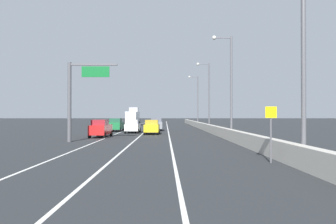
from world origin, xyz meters
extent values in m
plane|color=#26282B|center=(0.00, 64.00, 0.00)|extent=(320.00, 320.00, 0.00)
cube|color=silver|center=(-5.50, 55.00, 0.00)|extent=(0.16, 130.00, 0.00)
cube|color=silver|center=(-2.00, 55.00, 0.00)|extent=(0.16, 130.00, 0.00)
cube|color=silver|center=(1.50, 55.00, 0.00)|extent=(0.16, 130.00, 0.00)
cube|color=#B2ADA3|center=(7.54, 40.00, 0.55)|extent=(0.60, 120.00, 1.10)
cylinder|color=#47474C|center=(-8.00, 27.77, 3.75)|extent=(0.36, 0.36, 7.50)
cube|color=#47474C|center=(-5.75, 27.77, 7.30)|extent=(4.50, 0.20, 0.20)
cube|color=#0C5923|center=(-5.53, 27.65, 6.60)|extent=(2.60, 0.10, 1.00)
cylinder|color=#4C4C51|center=(6.64, 14.29, 1.20)|extent=(0.10, 0.10, 2.40)
cube|color=yellow|center=(6.64, 14.25, 2.70)|extent=(0.60, 0.04, 0.60)
cylinder|color=#4C4C51|center=(7.97, 13.29, 5.43)|extent=(0.24, 0.24, 10.85)
cylinder|color=#4C4C51|center=(8.01, 31.34, 5.43)|extent=(0.24, 0.24, 10.85)
cube|color=#4C4C51|center=(7.11, 31.34, 10.70)|extent=(1.80, 0.12, 0.12)
sphere|color=beige|center=(6.21, 31.34, 10.70)|extent=(0.44, 0.44, 0.44)
cylinder|color=#4C4C51|center=(8.10, 49.39, 5.43)|extent=(0.24, 0.24, 10.85)
cube|color=#4C4C51|center=(7.20, 49.39, 10.70)|extent=(1.80, 0.12, 0.12)
sphere|color=beige|center=(6.30, 49.39, 10.70)|extent=(0.44, 0.44, 0.44)
cylinder|color=#4C4C51|center=(8.08, 67.45, 5.43)|extent=(0.24, 0.24, 10.85)
cube|color=#4C4C51|center=(7.18, 67.45, 10.70)|extent=(1.80, 0.12, 0.12)
sphere|color=beige|center=(6.28, 67.45, 10.70)|extent=(0.44, 0.44, 0.44)
cube|color=white|center=(-3.54, 43.06, 0.80)|extent=(1.87, 4.55, 0.91)
cube|color=#96969E|center=(-3.54, 42.60, 1.55)|extent=(1.63, 2.05, 0.60)
cylinder|color=black|center=(-4.35, 44.88, 0.34)|extent=(0.23, 0.68, 0.68)
cylinder|color=black|center=(-2.69, 44.87, 0.34)|extent=(0.23, 0.68, 0.68)
cylinder|color=black|center=(-4.39, 41.25, 0.34)|extent=(0.23, 0.68, 0.68)
cylinder|color=black|center=(-2.72, 41.23, 0.34)|extent=(0.23, 0.68, 0.68)
cube|color=gold|center=(-0.70, 39.85, 0.81)|extent=(1.95, 4.13, 0.94)
cube|color=olive|center=(-0.71, 39.44, 1.58)|extent=(1.67, 1.88, 0.60)
cylinder|color=black|center=(-1.51, 41.46, 0.34)|extent=(0.24, 0.69, 0.68)
cylinder|color=black|center=(0.18, 41.42, 0.34)|extent=(0.24, 0.69, 0.68)
cylinder|color=black|center=(-1.58, 38.28, 0.34)|extent=(0.24, 0.69, 0.68)
cylinder|color=black|center=(0.10, 38.24, 0.34)|extent=(0.24, 0.69, 0.68)
cube|color=slate|center=(-0.41, 49.15, 0.89)|extent=(1.98, 4.31, 1.10)
cube|color=#4D505A|center=(-0.40, 48.73, 1.74)|extent=(1.68, 1.97, 0.60)
cylinder|color=black|center=(-1.31, 50.80, 0.34)|extent=(0.24, 0.69, 0.68)
cylinder|color=black|center=(0.36, 50.86, 0.34)|extent=(0.24, 0.69, 0.68)
cylinder|color=black|center=(-1.18, 47.45, 0.34)|extent=(0.24, 0.69, 0.68)
cylinder|color=black|center=(0.48, 47.51, 0.34)|extent=(0.24, 0.69, 0.68)
cube|color=#196033|center=(-6.53, 47.46, 0.87)|extent=(1.85, 4.73, 1.05)
cube|color=#1C4633|center=(-6.54, 46.99, 1.69)|extent=(1.61, 2.14, 0.60)
cylinder|color=black|center=(-7.34, 49.37, 0.34)|extent=(0.23, 0.68, 0.68)
cylinder|color=black|center=(-5.69, 49.36, 0.34)|extent=(0.23, 0.68, 0.68)
cylinder|color=black|center=(-7.37, 45.56, 0.34)|extent=(0.23, 0.68, 0.68)
cylinder|color=black|center=(-5.73, 45.54, 0.34)|extent=(0.23, 0.68, 0.68)
cube|color=black|center=(-6.75, 85.23, 0.86)|extent=(1.76, 4.72, 1.04)
cube|color=black|center=(-6.75, 84.76, 1.68)|extent=(1.54, 2.13, 0.60)
cylinder|color=black|center=(-7.53, 87.14, 0.34)|extent=(0.22, 0.68, 0.68)
cylinder|color=black|center=(-5.95, 87.14, 0.34)|extent=(0.22, 0.68, 0.68)
cylinder|color=black|center=(-7.55, 83.33, 0.34)|extent=(0.22, 0.68, 0.68)
cylinder|color=black|center=(-5.96, 83.32, 0.34)|extent=(0.22, 0.68, 0.68)
cube|color=red|center=(-6.32, 34.32, 0.87)|extent=(1.91, 4.75, 1.06)
cube|color=maroon|center=(-6.33, 33.85, 1.70)|extent=(1.62, 2.16, 0.60)
cylinder|color=black|center=(-7.07, 36.25, 0.34)|extent=(0.24, 0.69, 0.68)
cylinder|color=black|center=(-5.46, 36.20, 0.34)|extent=(0.24, 0.69, 0.68)
cylinder|color=black|center=(-7.18, 32.45, 0.34)|extent=(0.24, 0.69, 0.68)
cylinder|color=black|center=(-5.57, 32.40, 0.34)|extent=(0.24, 0.69, 0.68)
cube|color=silver|center=(-6.65, 74.80, 1.86)|extent=(2.51, 9.59, 2.73)
cube|color=gray|center=(-6.63, 76.90, 3.78)|extent=(2.14, 2.13, 1.10)
cylinder|color=black|center=(-7.72, 78.89, 0.50)|extent=(0.23, 1.00, 1.00)
cylinder|color=black|center=(-5.48, 78.87, 0.50)|extent=(0.23, 1.00, 1.00)
cylinder|color=black|center=(-7.82, 70.73, 0.50)|extent=(0.23, 1.00, 1.00)
cylinder|color=black|center=(-5.58, 70.71, 0.50)|extent=(0.23, 1.00, 1.00)
camera|label=1|loc=(1.00, -3.07, 2.58)|focal=34.99mm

